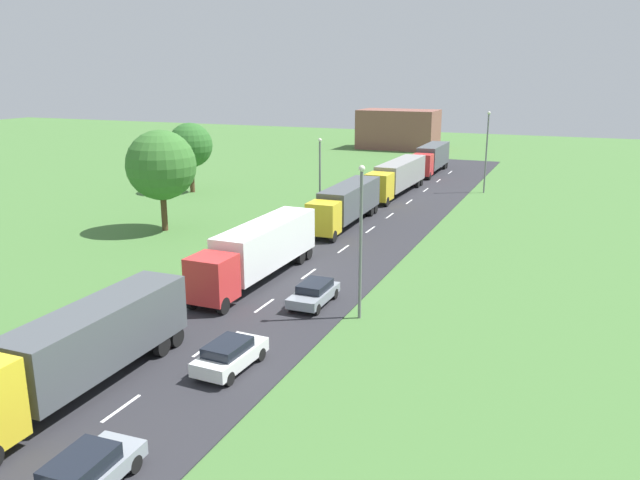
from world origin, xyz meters
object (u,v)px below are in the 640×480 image
Objects in this scene: lamppost_fourth at (487,148)px; lamppost_third at (320,173)px; car_second at (230,355)px; tree_birch at (190,145)px; tree_oak at (161,165)px; truck_third at (346,203)px; truck_lead at (79,347)px; distant_building at (398,129)px; truck_fourth at (397,176)px; truck_fifth at (431,157)px; car_lead at (85,473)px; truck_second at (259,249)px; lamppost_second at (361,236)px; car_third at (314,293)px.

lamppost_third is at bearing -125.21° from lamppost_fourth.
tree_birch is (-27.16, 37.80, 4.58)m from car_second.
lamppost_third is 0.85× the size of tree_oak.
car_second is (5.02, -29.26, -1.28)m from truck_third.
distant_building is at bearing 97.34° from truck_lead.
lamppost_third is 14.94m from tree_oak.
tree_oak reaches higher than tree_birch.
lamppost_fourth is at bearing 28.58° from truck_fourth.
lamppost_third is at bearing -17.39° from tree_birch.
tree_birch is 0.58× the size of distant_building.
truck_fifth is (0.26, 32.89, 0.08)m from truck_third.
car_second is (-0.18, 9.67, -0.00)m from car_lead.
truck_fifth reaches higher than truck_second.
truck_fifth is at bearing 98.69° from lamppost_second.
truck_fifth is (0.20, 49.85, 0.02)m from truck_second.
truck_second is at bearing 151.06° from car_third.
car_second is at bearing -91.51° from car_third.
car_second is 0.99× the size of car_third.
car_lead is at bearing -90.21° from car_third.
car_lead is at bearing -82.39° from truck_third.
distant_building is at bearing 99.84° from car_lead.
truck_second is at bearing -48.95° from tree_birch.
truck_lead is at bearing -60.96° from tree_oak.
truck_third is 20.57m from car_third.
car_lead is 0.49× the size of tree_oak.
lamppost_third is at bearing 45.84° from tree_oak.
car_lead is 9.67m from car_second.
truck_third is 60.07m from distant_building.
truck_fourth is 1.74× the size of lamppost_second.
truck_third is 1.50× the size of tree_oak.
car_second is 50.67m from lamppost_fourth.
truck_third is at bearing -36.57° from lamppost_third.
truck_second is at bearing 90.26° from truck_lead.
truck_second is 0.88× the size of truck_fourth.
tree_birch is at bearing 125.70° from car_second.
tree_birch is at bearing 116.09° from tree_oak.
tree_birch reaches higher than car_second.
truck_fifth is at bearing 82.43° from lamppost_third.
truck_fifth is (0.08, 16.72, 0.04)m from truck_fourth.
car_third is (5.21, -2.88, -1.38)m from truck_second.
truck_second reaches higher than car_second.
truck_lead is 49.69m from truck_fourth.
truck_third is 1.43× the size of lamppost_fourth.
lamppost_second is at bearing -43.73° from tree_birch.
lamppost_fourth reaches higher than truck_lead.
distant_building is (2.33, 66.78, -2.31)m from tree_oak.
truck_second is at bearing -79.09° from lamppost_third.
truck_second is 1.79× the size of lamppost_third.
tree_oak is 0.64× the size of distant_building.
truck_third is 1.77× the size of lamppost_third.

